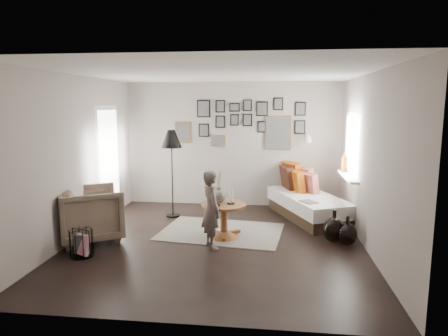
# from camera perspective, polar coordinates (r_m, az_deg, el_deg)

# --- Properties ---
(ground) EXTENTS (4.80, 4.80, 0.00)m
(ground) POSITION_cam_1_polar(r_m,az_deg,el_deg) (6.39, -0.98, -10.49)
(ground) COLOR black
(ground) RESTS_ON ground
(wall_back) EXTENTS (4.50, 0.00, 4.50)m
(wall_back) POSITION_cam_1_polar(r_m,az_deg,el_deg) (8.45, 1.17, 3.37)
(wall_back) COLOR gray
(wall_back) RESTS_ON ground
(wall_front) EXTENTS (4.50, 0.00, 4.50)m
(wall_front) POSITION_cam_1_polar(r_m,az_deg,el_deg) (3.75, -5.94, -3.92)
(wall_front) COLOR gray
(wall_front) RESTS_ON ground
(wall_left) EXTENTS (0.00, 4.80, 4.80)m
(wall_left) POSITION_cam_1_polar(r_m,az_deg,el_deg) (6.76, -20.29, 1.37)
(wall_left) COLOR gray
(wall_left) RESTS_ON ground
(wall_right) EXTENTS (0.00, 4.80, 4.80)m
(wall_right) POSITION_cam_1_polar(r_m,az_deg,el_deg) (6.20, 20.08, 0.73)
(wall_right) COLOR gray
(wall_right) RESTS_ON ground
(ceiling) EXTENTS (4.80, 4.80, 0.00)m
(ceiling) POSITION_cam_1_polar(r_m,az_deg,el_deg) (6.04, -1.05, 13.44)
(ceiling) COLOR white
(ceiling) RESTS_ON wall_back
(door_left) EXTENTS (0.00, 2.14, 2.14)m
(door_left) POSITION_cam_1_polar(r_m,az_deg,el_deg) (7.86, -16.16, 0.75)
(door_left) COLOR white
(door_left) RESTS_ON wall_left
(window_right) EXTENTS (0.15, 1.32, 1.30)m
(window_right) POSITION_cam_1_polar(r_m,az_deg,el_deg) (7.53, 17.05, -0.56)
(window_right) COLOR white
(window_right) RESTS_ON wall_right
(gallery_wall) EXTENTS (2.74, 0.03, 1.08)m
(gallery_wall) POSITION_cam_1_polar(r_m,az_deg,el_deg) (8.38, 3.13, 6.35)
(gallery_wall) COLOR brown
(gallery_wall) RESTS_ON wall_back
(wall_sconce) EXTENTS (0.18, 0.36, 0.16)m
(wall_sconce) POSITION_cam_1_polar(r_m,az_deg,el_deg) (8.16, 11.91, 4.12)
(wall_sconce) COLOR white
(wall_sconce) RESTS_ON wall_back
(rug) EXTENTS (2.16, 1.64, 0.01)m
(rug) POSITION_cam_1_polar(r_m,az_deg,el_deg) (6.85, -0.39, -9.07)
(rug) COLOR beige
(rug) RESTS_ON ground
(pedestal_table) EXTENTS (0.72, 0.72, 0.57)m
(pedestal_table) POSITION_cam_1_polar(r_m,az_deg,el_deg) (6.50, -0.01, -7.71)
(pedestal_table) COLOR brown
(pedestal_table) RESTS_ON ground
(vase) EXTENTS (0.21, 0.21, 0.52)m
(vase) POSITION_cam_1_polar(r_m,az_deg,el_deg) (6.41, -0.70, -3.68)
(vase) COLOR black
(vase) RESTS_ON pedestal_table
(candles) EXTENTS (0.12, 0.12, 0.27)m
(candles) POSITION_cam_1_polar(r_m,az_deg,el_deg) (6.38, 0.98, -4.01)
(candles) COLOR black
(candles) RESTS_ON pedestal_table
(daybed) EXTENTS (1.55, 2.16, 0.98)m
(daybed) POSITION_cam_1_polar(r_m,az_deg,el_deg) (7.81, 11.92, -4.68)
(daybed) COLOR black
(daybed) RESTS_ON ground
(magazine_on_daybed) EXTENTS (0.35, 0.37, 0.02)m
(magazine_on_daybed) POSITION_cam_1_polar(r_m,az_deg,el_deg) (7.15, 12.00, -4.73)
(magazine_on_daybed) COLOR black
(magazine_on_daybed) RESTS_ON daybed
(armchair) EXTENTS (1.28, 1.28, 0.86)m
(armchair) POSITION_cam_1_polar(r_m,az_deg,el_deg) (6.68, -18.53, -6.24)
(armchair) COLOR brown
(armchair) RESTS_ON ground
(armchair_cushion) EXTENTS (0.54, 0.54, 0.18)m
(armchair_cushion) POSITION_cam_1_polar(r_m,az_deg,el_deg) (6.72, -18.37, -5.71)
(armchair_cushion) COLOR silver
(armchair_cushion) RESTS_ON armchair
(floor_lamp) EXTENTS (0.39, 0.39, 1.67)m
(floor_lamp) POSITION_cam_1_polar(r_m,az_deg,el_deg) (7.57, -7.51, 3.69)
(floor_lamp) COLOR black
(floor_lamp) RESTS_ON ground
(magazine_basket) EXTENTS (0.40, 0.40, 0.39)m
(magazine_basket) POSITION_cam_1_polar(r_m,az_deg,el_deg) (6.11, -19.71, -10.06)
(magazine_basket) COLOR black
(magazine_basket) RESTS_ON ground
(demijohn_large) EXTENTS (0.34, 0.34, 0.51)m
(demijohn_large) POSITION_cam_1_polar(r_m,az_deg,el_deg) (6.55, 15.42, -8.50)
(demijohn_large) COLOR black
(demijohn_large) RESTS_ON ground
(demijohn_small) EXTENTS (0.30, 0.30, 0.47)m
(demijohn_small) POSITION_cam_1_polar(r_m,az_deg,el_deg) (6.47, 17.18, -9.00)
(demijohn_small) COLOR black
(demijohn_small) RESTS_ON ground
(child) EXTENTS (0.45, 0.51, 1.18)m
(child) POSITION_cam_1_polar(r_m,az_deg,el_deg) (5.98, -1.82, -5.95)
(child) COLOR #564743
(child) RESTS_ON ground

